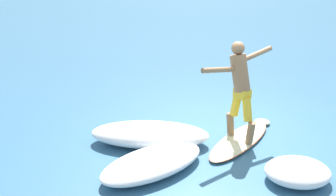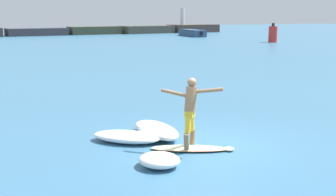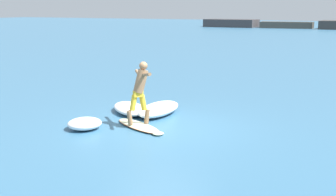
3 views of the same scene
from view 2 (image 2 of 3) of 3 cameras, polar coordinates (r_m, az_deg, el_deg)
name	(u,v)px [view 2 (image 2 of 3)]	position (r m, az deg, el deg)	size (l,w,h in m)	color
ground_plane	(206,145)	(12.39, 4.68, -5.78)	(200.00, 200.00, 0.00)	#36688A
rock_jetty_breakwater	(50,31)	(73.91, -14.16, 7.91)	(62.25, 5.04, 4.16)	#3E3A3B
surfboard	(191,148)	(11.94, 2.80, -6.15)	(2.07, 1.45, 0.23)	beige
surfer	(191,107)	(11.74, 2.76, -1.06)	(1.18, 1.25, 1.74)	#8E6745
fishing_boat_near_jetty	(191,33)	(68.78, 2.88, 7.96)	(2.30, 7.16, 0.95)	#314B6C
channel_marker_buoy	(273,34)	(56.04, 12.66, 7.62)	(1.00, 1.00, 2.21)	red
wave_foam_at_tail	(159,160)	(10.67, -1.06, -7.58)	(1.04, 1.12, 0.31)	white
wave_foam_at_nose	(156,130)	(13.18, -1.47, -3.92)	(0.95, 2.12, 0.37)	white
wave_foam_beside	(127,137)	(12.69, -5.07, -4.73)	(2.00, 1.97, 0.29)	white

